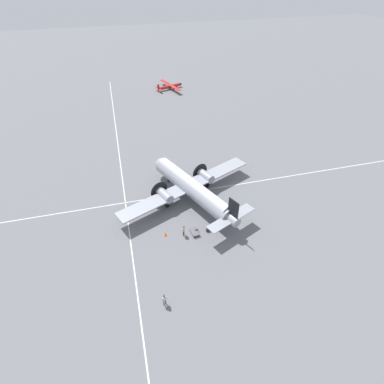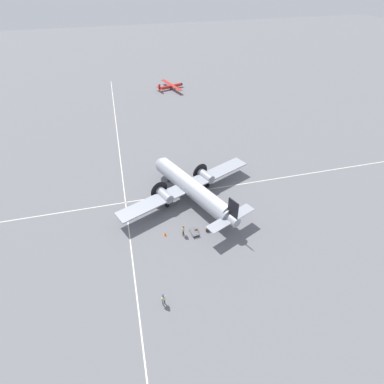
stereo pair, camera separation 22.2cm
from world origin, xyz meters
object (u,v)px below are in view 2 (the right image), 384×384
(passenger_boarding, at_px, (183,229))
(baggage_cart, at_px, (194,232))
(airliner_main, at_px, (190,186))
(suitcase_upright_spare, at_px, (196,230))
(light_aircraft_distant, at_px, (171,86))
(traffic_cone, at_px, (165,234))
(crew_foreground, at_px, (163,299))
(suitcase_near_door, at_px, (208,230))

(passenger_boarding, relative_size, baggage_cart, 1.01)
(airliner_main, height_order, suitcase_upright_spare, airliner_main)
(passenger_boarding, bearing_deg, suitcase_upright_spare, -46.52)
(passenger_boarding, height_order, baggage_cart, passenger_boarding)
(light_aircraft_distant, distance_m, traffic_cone, 56.84)
(airliner_main, height_order, crew_foreground, airliner_main)
(crew_foreground, bearing_deg, suitcase_near_door, 20.91)
(passenger_boarding, height_order, traffic_cone, passenger_boarding)
(suitcase_near_door, bearing_deg, suitcase_upright_spare, -13.02)
(suitcase_upright_spare, relative_size, baggage_cart, 0.29)
(baggage_cart, bearing_deg, suitcase_upright_spare, -58.86)
(passenger_boarding, relative_size, light_aircraft_distant, 0.17)
(crew_foreground, distance_m, suitcase_upright_spare, 11.74)
(light_aircraft_distant, bearing_deg, suitcase_near_door, -114.31)
(suitcase_upright_spare, height_order, traffic_cone, traffic_cone)
(suitcase_upright_spare, distance_m, traffic_cone, 4.36)
(suitcase_near_door, bearing_deg, crew_foreground, 50.34)
(baggage_cart, height_order, light_aircraft_distant, light_aircraft_distant)
(baggage_cart, relative_size, traffic_cone, 3.25)
(suitcase_upright_spare, height_order, light_aircraft_distant, light_aircraft_distant)
(crew_foreground, height_order, suitcase_near_door, crew_foreground)
(airliner_main, xyz_separation_m, suitcase_upright_spare, (0.93, 7.10, -2.29))
(crew_foreground, height_order, baggage_cart, crew_foreground)
(suitcase_near_door, xyz_separation_m, baggage_cart, (1.90, -0.10, -0.03))
(airliner_main, relative_size, passenger_boarding, 12.68)
(crew_foreground, relative_size, suitcase_near_door, 2.70)
(baggage_cart, bearing_deg, light_aircraft_distant, -14.19)
(airliner_main, relative_size, light_aircraft_distant, 2.20)
(passenger_boarding, distance_m, light_aircraft_distant, 56.94)
(crew_foreground, bearing_deg, suitcase_upright_spare, 27.92)
(airliner_main, relative_size, traffic_cone, 41.48)
(airliner_main, height_order, passenger_boarding, airliner_main)
(suitcase_near_door, relative_size, light_aircraft_distant, 0.06)
(suitcase_upright_spare, bearing_deg, suitcase_near_door, 166.98)
(suitcase_upright_spare, bearing_deg, crew_foreground, 57.35)
(passenger_boarding, bearing_deg, airliner_main, 15.98)
(baggage_cart, bearing_deg, suitcase_near_door, -99.42)
(traffic_cone, bearing_deg, suitcase_upright_spare, 175.30)
(crew_foreground, xyz_separation_m, suitcase_near_door, (-7.87, -9.50, -0.77))
(suitcase_near_door, relative_size, suitcase_upright_spare, 1.21)
(light_aircraft_distant, bearing_deg, baggage_cart, -116.22)
(suitcase_near_door, distance_m, suitcase_upright_spare, 1.60)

